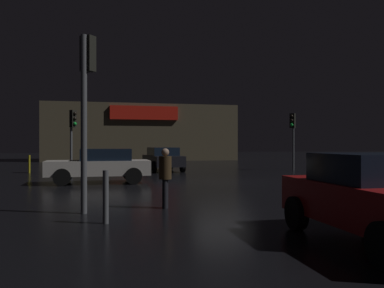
% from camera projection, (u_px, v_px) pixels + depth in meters
% --- Properties ---
extents(ground_plane, '(120.00, 120.00, 0.00)m').
position_uv_depth(ground_plane, '(222.00, 182.00, 18.62)').
color(ground_plane, black).
extents(store_building, '(19.31, 7.42, 5.67)m').
position_uv_depth(store_building, '(140.00, 133.00, 43.68)').
color(store_building, brown).
rests_on(store_building, ground).
extents(traffic_signal_opposite, '(0.41, 0.43, 4.47)m').
position_uv_depth(traffic_signal_opposite, '(86.00, 90.00, 10.38)').
color(traffic_signal_opposite, '#595B60').
rests_on(traffic_signal_opposite, ground).
extents(traffic_signal_cross_left, '(0.42, 0.42, 3.68)m').
position_uv_depth(traffic_signal_cross_left, '(293.00, 128.00, 26.70)').
color(traffic_signal_cross_left, '#595B60').
rests_on(traffic_signal_cross_left, ground).
extents(traffic_signal_cross_right, '(0.42, 0.42, 3.67)m').
position_uv_depth(traffic_signal_cross_right, '(73.00, 128.00, 23.92)').
color(traffic_signal_cross_right, '#595B60').
rests_on(traffic_signal_cross_right, ground).
extents(car_near, '(4.45, 2.00, 1.51)m').
position_uv_depth(car_near, '(100.00, 165.00, 18.12)').
color(car_near, silver).
rests_on(car_near, ground).
extents(car_far, '(2.13, 4.17, 1.57)m').
position_uv_depth(car_far, '(377.00, 197.00, 7.28)').
color(car_far, '#A51414').
rests_on(car_far, ground).
extents(car_crossing, '(2.24, 4.47, 1.49)m').
position_uv_depth(car_crossing, '(163.00, 159.00, 26.06)').
color(car_crossing, black).
rests_on(car_crossing, ground).
extents(pedestrian, '(0.43, 0.43, 1.62)m').
position_uv_depth(pedestrian, '(165.00, 173.00, 11.17)').
color(pedestrian, black).
rests_on(pedestrian, ground).
extents(bollard_kerb_a, '(0.13, 0.13, 1.17)m').
position_uv_depth(bollard_kerb_a, '(106.00, 197.00, 9.02)').
color(bollard_kerb_a, '#595B60').
rests_on(bollard_kerb_a, ground).
extents(bollard_kerb_b, '(0.12, 0.12, 1.05)m').
position_uv_depth(bollard_kerb_b, '(29.00, 164.00, 24.21)').
color(bollard_kerb_b, gold).
rests_on(bollard_kerb_b, ground).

